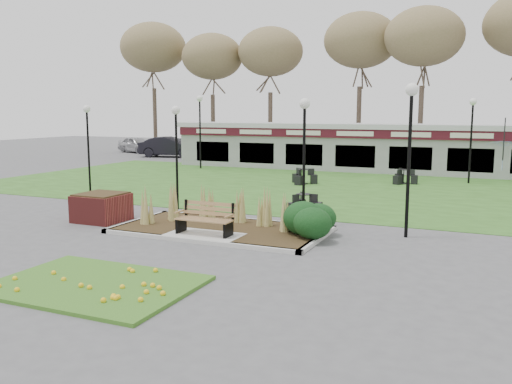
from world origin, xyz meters
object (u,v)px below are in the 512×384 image
at_px(lamp_post_far_right, 472,122).
at_px(lamp_post_mid_right, 304,133).
at_px(patio_umbrella, 503,155).
at_px(car_black, 170,147).
at_px(bistro_set_a, 304,207).
at_px(food_pavilion, 361,147).
at_px(bistro_set_c, 404,179).
at_px(lamp_post_near_right, 410,126).
at_px(bistro_set_b, 303,179).
at_px(brick_planter, 102,207).
at_px(car_silver, 137,145).
at_px(lamp_post_mid_left, 88,130).
at_px(car_blue, 186,146).
at_px(lamp_post_far_left, 200,116).
at_px(park_bench, 206,218).
at_px(lamp_post_near_left, 176,134).

bearing_deg(lamp_post_far_right, lamp_post_mid_right, -109.07).
relative_size(patio_umbrella, car_black, 0.45).
relative_size(lamp_post_far_right, car_black, 0.87).
relative_size(bistro_set_a, car_black, 0.27).
relative_size(food_pavilion, bistro_set_c, 18.10).
bearing_deg(lamp_post_near_right, bistro_set_b, 123.55).
bearing_deg(lamp_post_far_right, bistro_set_a, -114.48).
relative_size(brick_planter, food_pavilion, 0.06).
bearing_deg(car_silver, patio_umbrella, -86.37).
bearing_deg(lamp_post_mid_left, lamp_post_near_right, -11.47).
distance_m(lamp_post_near_right, bistro_set_c, 12.48).
distance_m(lamp_post_far_right, bistro_set_a, 12.60).
xyz_separation_m(lamp_post_mid_right, bistro_set_a, (-0.60, 1.80, -2.71)).
relative_size(food_pavilion, car_silver, 5.91).
xyz_separation_m(food_pavilion, lamp_post_mid_left, (-8.81, -14.40, 1.38)).
height_order(lamp_post_far_right, bistro_set_a, lamp_post_far_right).
height_order(lamp_post_mid_left, patio_umbrella, lamp_post_mid_left).
distance_m(car_silver, car_black, 5.91).
xyz_separation_m(bistro_set_c, car_blue, (-20.15, 12.33, 0.41)).
bearing_deg(lamp_post_far_left, lamp_post_far_right, -2.98).
xyz_separation_m(lamp_post_mid_right, lamp_post_far_right, (4.48, 12.96, 0.17)).
xyz_separation_m(lamp_post_near_right, lamp_post_mid_left, (-14.14, 2.87, -0.39)).
relative_size(lamp_post_mid_right, bistro_set_b, 2.89).
distance_m(bistro_set_c, car_silver, 27.62).
relative_size(park_bench, lamp_post_far_right, 0.39).
height_order(lamp_post_near_right, bistro_set_b, lamp_post_near_right).
height_order(bistro_set_a, bistro_set_b, bistro_set_b).
distance_m(lamp_post_far_right, car_blue, 25.70).
bearing_deg(lamp_post_mid_left, bistro_set_b, 42.63).
xyz_separation_m(bistro_set_a, bistro_set_b, (-2.59, 7.56, 0.02)).
distance_m(lamp_post_far_right, patio_umbrella, 2.68).
bearing_deg(lamp_post_far_left, lamp_post_mid_right, -49.85).
xyz_separation_m(brick_planter, food_pavilion, (4.40, 18.96, 1.00)).
bearing_deg(brick_planter, lamp_post_far_right, 54.38).
bearing_deg(car_black, patio_umbrella, -116.55).
bearing_deg(food_pavilion, lamp_post_near_left, -101.50).
bearing_deg(food_pavilion, bistro_set_c, -56.99).
relative_size(lamp_post_mid_left, lamp_post_far_right, 0.91).
xyz_separation_m(lamp_post_near_right, bistro_set_c, (-1.89, 11.97, -2.98)).
relative_size(park_bench, car_blue, 0.37).
bearing_deg(bistro_set_c, lamp_post_far_left, 169.92).
xyz_separation_m(lamp_post_mid_right, bistro_set_b, (-3.19, 9.36, -2.70)).
height_order(lamp_post_mid_right, bistro_set_a, lamp_post_mid_right).
bearing_deg(lamp_post_near_left, bistro_set_a, 12.83).
distance_m(bistro_set_b, car_blue, 21.19).
height_order(lamp_post_far_right, lamp_post_far_left, lamp_post_far_left).
bearing_deg(patio_umbrella, lamp_post_near_right, -100.22).
distance_m(patio_umbrella, car_blue, 26.48).
distance_m(food_pavilion, lamp_post_near_right, 18.16).
height_order(brick_planter, patio_umbrella, patio_umbrella).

